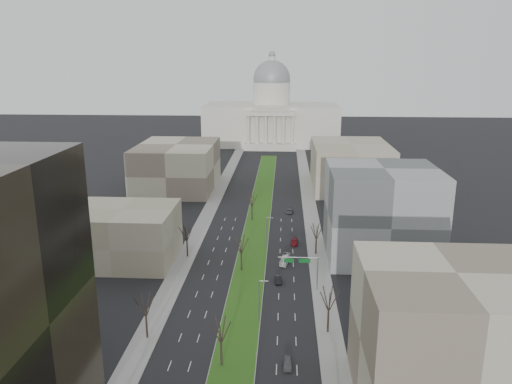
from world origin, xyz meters
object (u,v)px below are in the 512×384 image
at_px(car_grey_near, 288,363).
at_px(car_red, 294,242).
at_px(car_grey_far, 290,211).
at_px(box_van, 285,260).
at_px(car_black, 278,279).

height_order(car_grey_near, car_red, car_grey_near).
relative_size(car_grey_far, box_van, 0.65).
bearing_deg(box_van, car_grey_far, 97.37).
distance_m(car_black, car_red, 25.55).
relative_size(car_grey_near, car_red, 0.87).
xyz_separation_m(car_grey_near, box_van, (-0.58, 44.83, 0.25)).
distance_m(car_grey_near, car_red, 58.51).
height_order(car_black, car_red, car_red).
bearing_deg(car_black, car_grey_near, -91.91).
relative_size(car_black, car_red, 0.87).
distance_m(car_grey_far, box_van, 43.11).
height_order(car_red, box_van, box_van).
xyz_separation_m(car_grey_far, box_van, (-1.55, -43.08, 0.33)).
xyz_separation_m(car_grey_near, car_red, (2.08, 58.47, -0.01)).
bearing_deg(car_grey_far, car_black, -85.72).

